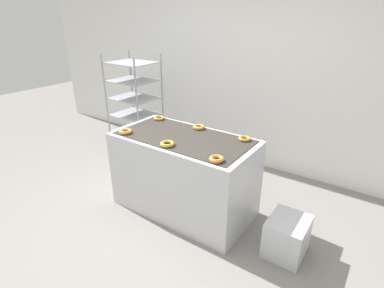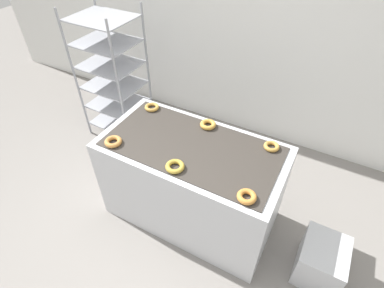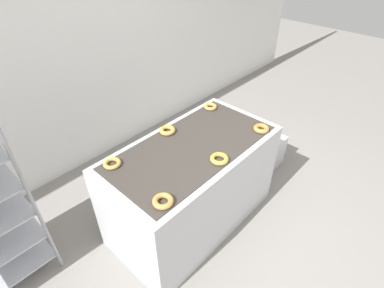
{
  "view_description": "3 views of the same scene",
  "coord_description": "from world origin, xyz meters",
  "px_view_note": "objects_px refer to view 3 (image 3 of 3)",
  "views": [
    {
      "loc": [
        1.68,
        -1.62,
        2.01
      ],
      "look_at": [
        0.0,
        0.78,
        0.73
      ],
      "focal_mm": 28.0,
      "sensor_mm": 36.0,
      "label": 1
    },
    {
      "loc": [
        0.82,
        -0.88,
        2.42
      ],
      "look_at": [
        0.0,
        0.63,
        0.88
      ],
      "focal_mm": 28.0,
      "sensor_mm": 36.0,
      "label": 2
    },
    {
      "loc": [
        -1.36,
        -0.63,
        2.29
      ],
      "look_at": [
        0.0,
        0.63,
        0.88
      ],
      "focal_mm": 28.0,
      "sensor_mm": 36.0,
      "label": 3
    }
  ],
  "objects_px": {
    "donut_far_center": "(167,130)",
    "donut_far_left": "(112,163)",
    "donut_far_right": "(210,107)",
    "glaze_bin": "(263,149)",
    "donut_near_center": "(219,159)",
    "donut_near_right": "(261,129)",
    "fryer_machine": "(192,185)",
    "donut_near_left": "(163,201)"
  },
  "relations": [
    {
      "from": "donut_far_right",
      "to": "donut_far_center",
      "type": "bearing_deg",
      "value": 179.04
    },
    {
      "from": "donut_far_left",
      "to": "donut_near_right",
      "type": "bearing_deg",
      "value": -26.3
    },
    {
      "from": "donut_near_right",
      "to": "donut_far_left",
      "type": "bearing_deg",
      "value": 153.7
    },
    {
      "from": "donut_far_right",
      "to": "fryer_machine",
      "type": "bearing_deg",
      "value": -153.68
    },
    {
      "from": "donut_near_left",
      "to": "donut_far_center",
      "type": "bearing_deg",
      "value": 44.57
    },
    {
      "from": "donut_far_right",
      "to": "donut_near_right",
      "type": "bearing_deg",
      "value": -89.41
    },
    {
      "from": "donut_far_left",
      "to": "donut_far_right",
      "type": "height_order",
      "value": "same"
    },
    {
      "from": "fryer_machine",
      "to": "donut_far_left",
      "type": "relative_size",
      "value": 11.35
    },
    {
      "from": "donut_near_center",
      "to": "donut_far_left",
      "type": "height_order",
      "value": "donut_near_center"
    },
    {
      "from": "donut_near_center",
      "to": "glaze_bin",
      "type": "bearing_deg",
      "value": 11.39
    },
    {
      "from": "glaze_bin",
      "to": "donut_far_left",
      "type": "height_order",
      "value": "donut_far_left"
    },
    {
      "from": "donut_far_center",
      "to": "fryer_machine",
      "type": "bearing_deg",
      "value": -89.81
    },
    {
      "from": "donut_near_center",
      "to": "donut_near_right",
      "type": "xyz_separation_m",
      "value": [
        0.55,
        -0.01,
        0.0
      ]
    },
    {
      "from": "donut_far_left",
      "to": "donut_far_right",
      "type": "bearing_deg",
      "value": 0.05
    },
    {
      "from": "glaze_bin",
      "to": "donut_far_center",
      "type": "distance_m",
      "value": 1.39
    },
    {
      "from": "fryer_machine",
      "to": "donut_near_left",
      "type": "relative_size",
      "value": 10.83
    },
    {
      "from": "donut_near_left",
      "to": "donut_near_right",
      "type": "xyz_separation_m",
      "value": [
        1.11,
        -0.01,
        0.0
      ]
    },
    {
      "from": "fryer_machine",
      "to": "donut_far_right",
      "type": "xyz_separation_m",
      "value": [
        0.55,
        0.27,
        0.45
      ]
    },
    {
      "from": "donut_far_left",
      "to": "donut_far_center",
      "type": "xyz_separation_m",
      "value": [
        0.56,
        0.01,
        0.0
      ]
    },
    {
      "from": "fryer_machine",
      "to": "donut_far_center",
      "type": "bearing_deg",
      "value": 90.19
    },
    {
      "from": "glaze_bin",
      "to": "donut_far_center",
      "type": "bearing_deg",
      "value": 164.92
    },
    {
      "from": "donut_near_right",
      "to": "donut_far_center",
      "type": "distance_m",
      "value": 0.79
    },
    {
      "from": "donut_far_left",
      "to": "donut_far_center",
      "type": "distance_m",
      "value": 0.56
    },
    {
      "from": "donut_near_right",
      "to": "donut_far_right",
      "type": "height_order",
      "value": "donut_near_right"
    },
    {
      "from": "donut_far_left",
      "to": "glaze_bin",
      "type": "bearing_deg",
      "value": -10.0
    },
    {
      "from": "glaze_bin",
      "to": "donut_far_left",
      "type": "distance_m",
      "value": 1.88
    },
    {
      "from": "glaze_bin",
      "to": "donut_near_center",
      "type": "xyz_separation_m",
      "value": [
        -1.16,
        -0.23,
        0.7
      ]
    },
    {
      "from": "glaze_bin",
      "to": "donut_far_right",
      "type": "xyz_separation_m",
      "value": [
        -0.62,
        0.3,
        0.7
      ]
    },
    {
      "from": "donut_far_center",
      "to": "donut_near_right",
      "type": "bearing_deg",
      "value": -45.25
    },
    {
      "from": "donut_near_left",
      "to": "donut_near_right",
      "type": "distance_m",
      "value": 1.11
    },
    {
      "from": "donut_far_center",
      "to": "donut_far_left",
      "type": "bearing_deg",
      "value": -178.95
    },
    {
      "from": "donut_near_center",
      "to": "donut_far_center",
      "type": "height_order",
      "value": "donut_far_center"
    },
    {
      "from": "donut_far_left",
      "to": "fryer_machine",
      "type": "bearing_deg",
      "value": -25.84
    },
    {
      "from": "fryer_machine",
      "to": "donut_near_left",
      "type": "bearing_deg",
      "value": -154.39
    },
    {
      "from": "fryer_machine",
      "to": "donut_far_center",
      "type": "xyz_separation_m",
      "value": [
        -0.0,
        0.28,
        0.45
      ]
    },
    {
      "from": "glaze_bin",
      "to": "donut_near_left",
      "type": "xyz_separation_m",
      "value": [
        -1.72,
        -0.23,
        0.7
      ]
    },
    {
      "from": "glaze_bin",
      "to": "donut_far_center",
      "type": "relative_size",
      "value": 2.9
    },
    {
      "from": "fryer_machine",
      "to": "donut_near_center",
      "type": "height_order",
      "value": "donut_near_center"
    },
    {
      "from": "fryer_machine",
      "to": "donut_near_right",
      "type": "relative_size",
      "value": 11.37
    },
    {
      "from": "glaze_bin",
      "to": "donut_near_left",
      "type": "bearing_deg",
      "value": -172.29
    },
    {
      "from": "fryer_machine",
      "to": "donut_far_center",
      "type": "height_order",
      "value": "donut_far_center"
    },
    {
      "from": "fryer_machine",
      "to": "donut_far_right",
      "type": "bearing_deg",
      "value": 26.32
    }
  ]
}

